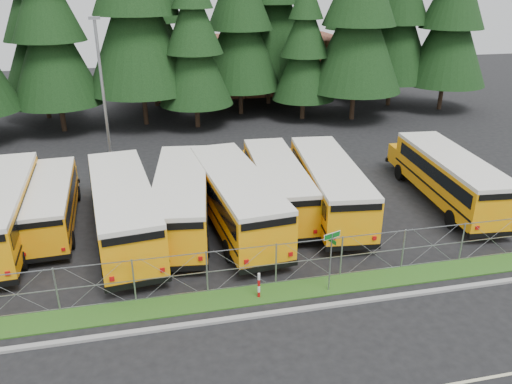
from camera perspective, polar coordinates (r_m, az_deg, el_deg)
ground at (r=23.37m, az=4.04°, el=-8.76°), size 120.00×120.00×0.00m
curb at (r=20.90m, az=6.47°, el=-13.01°), size 50.00×0.25×0.12m
grass_verge at (r=22.00m, az=5.30°, el=-10.98°), size 50.00×1.40×0.06m
chainlink_fence at (r=22.03m, az=4.84°, el=-7.90°), size 44.00×0.10×2.00m
brick_building at (r=60.84m, az=-1.11°, el=14.45°), size 22.00×10.00×6.00m
bus_0 at (r=28.21m, az=-26.99°, el=-1.99°), size 3.45×11.94×3.09m
bus_1 at (r=28.73m, az=-22.29°, el=-1.26°), size 2.84×9.94×2.58m
bus_2 at (r=26.15m, az=-14.95°, el=-1.94°), size 4.25×12.29×3.16m
bus_3 at (r=26.80m, az=-8.43°, el=-0.86°), size 4.17×11.89×3.05m
bus_4 at (r=26.52m, az=-2.51°, el=-0.77°), size 4.01×12.24×3.15m
bus_5 at (r=28.62m, az=2.29°, el=0.83°), size 3.23×11.18×2.90m
bus_6 at (r=28.49m, az=8.15°, el=0.67°), size 4.03×11.91×3.06m
bus_east at (r=31.44m, az=20.91°, el=1.49°), size 3.74×11.76×3.03m
street_sign at (r=21.01m, az=8.59°, el=-6.50°), size 0.80×0.53×2.81m
striped_bollard at (r=21.09m, az=0.33°, el=-10.67°), size 0.11×0.11×1.20m
light_standard at (r=35.21m, az=-17.10°, el=11.04°), size 0.70×0.35×10.14m
conifer_2 at (r=45.71m, az=-22.59°, el=16.67°), size 7.61×7.61×16.83m
conifer_3 at (r=45.67m, az=-13.60°, el=20.37°), size 9.51×9.51×21.02m
conifer_4 at (r=44.27m, az=-7.09°, el=16.35°), size 6.45×6.45×14.27m
conifer_5 at (r=48.53m, az=-1.86°, el=19.09°), size 7.97×7.97×17.62m
conifer_6 at (r=47.07m, az=5.59°, el=15.93°), size 5.80×5.80×12.83m
conifer_7 at (r=47.33m, az=11.73°, el=19.24°), size 8.48×8.48×18.76m
conifer_8 at (r=53.88m, az=15.85°, el=18.96°), size 8.19×8.19×18.10m
conifer_9 at (r=53.77m, az=21.49°, el=17.91°), size 7.89×7.89×17.45m
conifer_10 at (r=51.02m, az=-23.96°, el=16.41°), size 7.16×7.16×15.82m
conifer_11 at (r=52.83m, az=-12.04°, el=19.43°), size 8.34×8.34×18.45m
conifer_13 at (r=57.84m, az=10.83°, el=18.59°), size 7.24×7.24×16.00m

